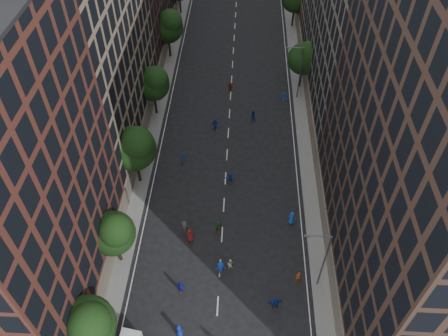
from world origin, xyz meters
name	(u,v)px	position (x,y,z in m)	size (l,w,h in m)	color
ground	(229,116)	(0.00, 40.00, 0.00)	(240.00, 240.00, 0.00)	black
sidewalk_left	(159,84)	(-12.00, 47.50, 0.07)	(4.00, 105.00, 0.15)	slate
sidewalk_right	(304,88)	(12.00, 47.50, 0.07)	(4.00, 105.00, 0.15)	slate
bldg_left_b	(69,26)	(-19.00, 35.00, 17.00)	(14.00, 26.00, 34.00)	#917B5F
bldg_right_b	(377,3)	(19.00, 44.00, 16.50)	(14.00, 28.00, 33.00)	#645D52
tree_left_0	(87,325)	(-11.01, 3.85, 5.96)	(5.20, 5.20, 8.83)	black
tree_left_1	(114,232)	(-11.02, 13.86, 5.55)	(4.80, 4.80, 8.21)	black
tree_left_2	(135,147)	(-10.99, 25.83, 6.36)	(5.60, 5.60, 9.45)	black
tree_left_3	(153,83)	(-11.02, 39.85, 5.82)	(5.00, 5.00, 8.58)	black
tree_left_4	(168,25)	(-11.00, 55.84, 6.10)	(5.40, 5.40, 9.08)	black
tree_right_a	(305,57)	(11.38, 47.85, 5.63)	(5.00, 5.00, 8.39)	black
streetlamp_near	(323,259)	(10.37, 12.00, 5.17)	(2.64, 0.22, 9.06)	#595B60
streetlamp_far	(299,70)	(10.37, 45.00, 5.17)	(2.64, 0.22, 9.06)	#595B60
skater_0	(180,331)	(-3.56, 5.82, 0.90)	(0.88, 0.57, 1.80)	#132B9D
skater_3	(221,268)	(0.12, 12.92, 0.94)	(1.21, 0.70, 1.88)	#153EAE
skater_4	(181,287)	(-3.94, 10.48, 0.90)	(1.06, 0.44, 1.81)	#161BB3
skater_5	(275,303)	(5.94, 9.17, 0.84)	(1.56, 0.50, 1.68)	navy
skater_6	(190,235)	(-3.64, 17.06, 0.94)	(0.92, 0.60, 1.88)	maroon
skater_7	(298,277)	(8.50, 12.35, 0.82)	(0.60, 0.39, 1.64)	#AC3F1C
skater_8	(230,264)	(1.10, 13.62, 0.77)	(0.75, 0.58, 1.53)	white
skater_9	(185,227)	(-4.44, 18.29, 0.86)	(1.11, 0.64, 1.72)	#44454A
skater_10	(218,226)	(-0.47, 18.54, 0.89)	(1.05, 0.44, 1.78)	#236E21
skater_11	(230,178)	(0.63, 26.35, 0.77)	(1.43, 0.46, 1.54)	#1538B0
skater_12	(292,218)	(8.23, 20.12, 0.92)	(0.90, 0.59, 1.85)	blue
skater_13	(183,158)	(-5.94, 29.74, 0.81)	(0.59, 0.39, 1.62)	#13369F
skater_14	(253,116)	(3.52, 38.88, 0.92)	(0.89, 0.69, 1.83)	#111791
skater_15	(283,98)	(8.28, 43.67, 0.88)	(1.14, 0.65, 1.76)	navy
skater_16	(215,124)	(-2.00, 36.80, 0.90)	(1.05, 0.44, 1.79)	#142CA5
skater_17	(230,86)	(-0.10, 46.45, 0.75)	(1.38, 0.44, 1.49)	maroon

